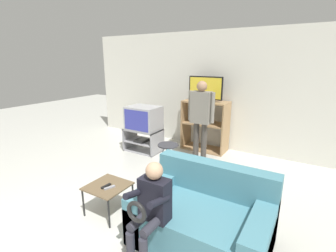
% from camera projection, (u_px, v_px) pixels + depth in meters
% --- Properties ---
extents(wall_back, '(6.40, 0.06, 2.60)m').
position_uv_depth(wall_back, '(208.00, 91.00, 5.54)').
color(wall_back, silver).
rests_on(wall_back, ground_plane).
extents(tv_stand, '(0.80, 0.50, 0.49)m').
position_uv_depth(tv_stand, '(143.00, 140.00, 5.43)').
color(tv_stand, '#939399').
rests_on(tv_stand, ground_plane).
extents(television_main, '(0.69, 0.54, 0.51)m').
position_uv_depth(television_main, '(144.00, 118.00, 5.30)').
color(television_main, '#9E9EA3').
rests_on(television_main, tv_stand).
extents(media_shelf, '(0.99, 0.49, 1.11)m').
position_uv_depth(media_shelf, '(205.00, 125.00, 5.42)').
color(media_shelf, '#9E7A51').
rests_on(media_shelf, ground_plane).
extents(television_flat, '(0.76, 0.20, 0.53)m').
position_uv_depth(television_flat, '(205.00, 89.00, 5.20)').
color(television_flat, black).
rests_on(television_flat, media_shelf).
extents(folding_stool, '(0.39, 0.37, 0.68)m').
position_uv_depth(folding_stool, '(168.00, 153.00, 3.90)').
color(folding_stool, '#B7B7BC').
rests_on(folding_stool, ground_plane).
extents(snack_table, '(0.50, 0.50, 0.40)m').
position_uv_depth(snack_table, '(108.00, 188.00, 3.17)').
color(snack_table, brown).
rests_on(snack_table, ground_plane).
extents(remote_control_black, '(0.05, 0.15, 0.02)m').
position_uv_depth(remote_control_black, '(106.00, 186.00, 3.12)').
color(remote_control_black, black).
rests_on(remote_control_black, snack_table).
extents(remote_control_white, '(0.09, 0.15, 0.02)m').
position_uv_depth(remote_control_white, '(110.00, 188.00, 3.08)').
color(remote_control_white, gray).
rests_on(remote_control_white, snack_table).
extents(couch, '(1.43, 0.94, 0.82)m').
position_uv_depth(couch, '(203.00, 218.00, 2.69)').
color(couch, teal).
rests_on(couch, ground_plane).
extents(person_standing_adult, '(0.53, 0.20, 1.60)m').
position_uv_depth(person_standing_adult, '(201.00, 114.00, 4.63)').
color(person_standing_adult, '#3D3833').
rests_on(person_standing_adult, ground_plane).
extents(person_seated_child, '(0.33, 0.43, 1.05)m').
position_uv_depth(person_seated_child, '(150.00, 206.00, 2.32)').
color(person_seated_child, '#2D2D38').
rests_on(person_seated_child, ground_plane).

